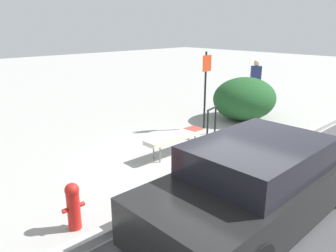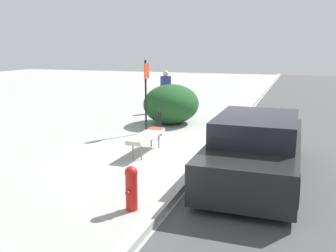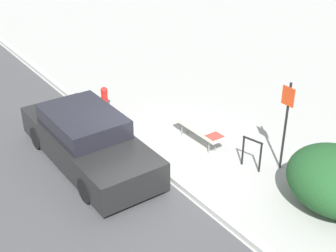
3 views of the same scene
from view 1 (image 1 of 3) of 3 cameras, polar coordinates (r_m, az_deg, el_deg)
name	(u,v)px [view 1 (image 1 of 3)]	position (r m, az deg, el deg)	size (l,w,h in m)	color
ground_plane	(234,172)	(7.26, 11.50, -7.80)	(60.00, 60.00, 0.00)	#9E9E99
curb	(235,169)	(7.23, 11.53, -7.34)	(60.00, 0.20, 0.13)	#A8A8A3
bench	(175,137)	(7.88, 1.30, -1.88)	(1.69, 0.41, 0.52)	gray
bike_rack	(212,119)	(9.28, 7.61, 1.24)	(0.55, 0.18, 0.83)	black
sign_post	(206,83)	(9.78, 6.57, 7.39)	(0.36, 0.08, 2.30)	black
fire_hydrant	(73,205)	(5.31, -16.17, -13.02)	(0.36, 0.22, 0.77)	red
shrub_hedge	(245,99)	(11.15, 13.19, 4.67)	(2.25, 1.95, 1.40)	#1E4C23
pedestrian	(255,81)	(13.51, 14.98, 7.65)	(0.42, 0.43, 1.73)	#333338
parked_car_near	(261,181)	(5.54, 15.91, -9.22)	(4.65, 1.78, 1.33)	black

